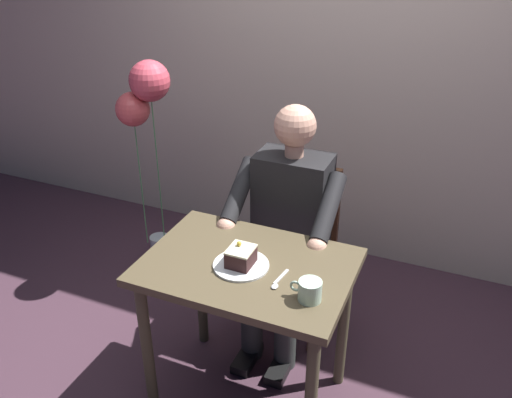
% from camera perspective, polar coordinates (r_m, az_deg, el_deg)
% --- Properties ---
extents(ground_plane, '(14.00, 14.00, 0.00)m').
position_cam_1_polar(ground_plane, '(2.70, -0.79, -20.06)').
color(ground_plane, '#452C39').
extents(cafe_rear_panel, '(6.40, 0.12, 3.00)m').
position_cam_1_polar(cafe_rear_panel, '(3.24, 10.10, 18.47)').
color(cafe_rear_panel, beige).
rests_on(cafe_rear_panel, ground).
extents(dining_table, '(0.86, 0.61, 0.75)m').
position_cam_1_polar(dining_table, '(2.28, -0.89, -9.38)').
color(dining_table, brown).
rests_on(dining_table, ground).
extents(chair, '(0.42, 0.42, 0.89)m').
position_cam_1_polar(chair, '(2.85, 4.39, -4.50)').
color(chair, brown).
rests_on(chair, ground).
extents(seated_person, '(0.53, 0.58, 1.26)m').
position_cam_1_polar(seated_person, '(2.63, 3.30, -3.24)').
color(seated_person, black).
rests_on(seated_person, ground).
extents(dessert_plate, '(0.23, 0.23, 0.01)m').
position_cam_1_polar(dessert_plate, '(2.19, -1.61, -7.10)').
color(dessert_plate, white).
rests_on(dessert_plate, dining_table).
extents(cake_slice, '(0.10, 0.11, 0.10)m').
position_cam_1_polar(cake_slice, '(2.16, -1.63, -6.15)').
color(cake_slice, '#341A1A').
rests_on(cake_slice, dessert_plate).
extents(coffee_cup, '(0.12, 0.09, 0.08)m').
position_cam_1_polar(coffee_cup, '(2.00, 5.76, -9.69)').
color(coffee_cup, '#B4D8BD').
rests_on(coffee_cup, dining_table).
extents(dessert_spoon, '(0.03, 0.14, 0.01)m').
position_cam_1_polar(dessert_spoon, '(2.10, 2.34, -8.86)').
color(dessert_spoon, silver).
rests_on(dessert_spoon, dining_table).
extents(balloon_display, '(0.31, 0.24, 1.35)m').
position_cam_1_polar(balloon_display, '(3.04, -11.70, 8.28)').
color(balloon_display, '#B2C1C6').
rests_on(balloon_display, ground).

